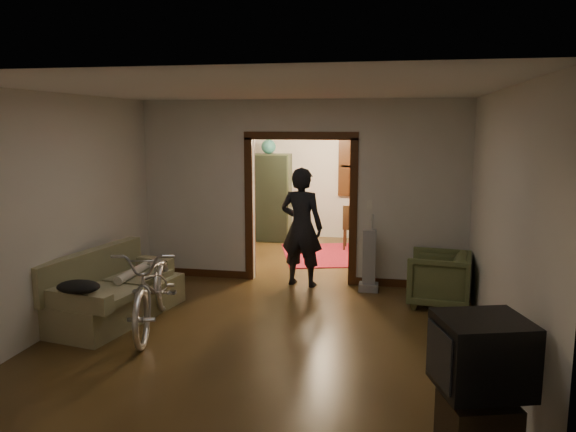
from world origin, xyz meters
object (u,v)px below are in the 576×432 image
(sofa, at_px, (116,285))
(bicycle, at_px, (154,286))
(armchair, at_px, (439,279))
(locker, at_px, (269,198))
(desk, at_px, (375,226))
(person, at_px, (302,227))

(sofa, height_order, bicycle, bicycle)
(armchair, bearing_deg, bicycle, -58.22)
(locker, distance_m, desk, 2.28)
(bicycle, height_order, locker, locker)
(armchair, bearing_deg, locker, -131.99)
(armchair, bearing_deg, desk, -157.98)
(bicycle, xyz_separation_m, desk, (2.40, 5.45, -0.16))
(person, bearing_deg, desk, -95.36)
(bicycle, relative_size, locker, 1.08)
(armchair, xyz_separation_m, desk, (-1.01, 3.91, -0.01))
(desk, bearing_deg, locker, -172.66)
(sofa, distance_m, desk, 6.03)
(bicycle, bearing_deg, locker, 74.32)
(sofa, relative_size, armchair, 2.32)
(armchair, relative_size, desk, 0.84)
(person, relative_size, locker, 0.99)
(desk, bearing_deg, person, -102.72)
(sofa, height_order, desk, sofa)
(sofa, xyz_separation_m, desk, (3.02, 5.23, -0.07))
(desk, bearing_deg, bicycle, -110.12)
(bicycle, relative_size, armchair, 2.44)
(armchair, distance_m, locker, 4.99)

